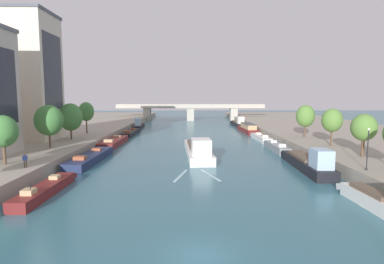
{
  "coord_description": "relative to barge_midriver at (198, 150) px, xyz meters",
  "views": [
    {
      "loc": [
        -0.64,
        -18.18,
        9.61
      ],
      "look_at": [
        0.0,
        46.43,
        2.35
      ],
      "focal_mm": 29.66,
      "sensor_mm": 36.0,
      "label": 1
    }
  ],
  "objects": [
    {
      "name": "moored_boat_left_upstream",
      "position": [
        -16.49,
        12.2,
        -0.44
      ],
      "size": [
        3.08,
        14.85,
        2.23
      ],
      "color": "maroon",
      "rests_on": "ground"
    },
    {
      "name": "moored_boat_right_gap_after",
      "position": [
        14.5,
        51.74,
        -0.05
      ],
      "size": [
        3.11,
        14.73,
        3.35
      ],
      "color": "black",
      "rests_on": "ground"
    },
    {
      "name": "moored_boat_right_end",
      "position": [
        14.16,
        -10.09,
        -0.01
      ],
      "size": [
        3.06,
        15.57,
        3.46
      ],
      "color": "black",
      "rests_on": "ground"
    },
    {
      "name": "lamppost_right_bank",
      "position": [
        17.68,
        -17.48,
        3.18
      ],
      "size": [
        0.28,
        0.28,
        4.56
      ],
      "color": "black",
      "rests_on": "quay_right"
    },
    {
      "name": "moored_boat_left_near",
      "position": [
        -16.02,
        -4.61,
        -0.42
      ],
      "size": [
        3.18,
        15.35,
        2.27
      ],
      "color": "#1E284C",
      "rests_on": "ground"
    },
    {
      "name": "barge_midriver",
      "position": [
        0.0,
        0.0,
        0.0
      ],
      "size": [
        4.62,
        20.02,
        3.51
      ],
      "color": "silver",
      "rests_on": "ground"
    },
    {
      "name": "ground_plane",
      "position": [
        -0.84,
        -32.62,
        -1.03
      ],
      "size": [
        400.0,
        400.0,
        0.0
      ],
      "primitive_type": "plane",
      "color": "#336675"
    },
    {
      "name": "tree_left_second",
      "position": [
        -23.24,
        7.5,
        4.81
      ],
      "size": [
        4.29,
        4.29,
        6.66
      ],
      "color": "brown",
      "rests_on": "quay_left"
    },
    {
      "name": "moored_boat_left_second",
      "position": [
        -15.6,
        -20.28,
        -0.5
      ],
      "size": [
        2.06,
        11.54,
        2.1
      ],
      "color": "maroon",
      "rests_on": "ground"
    },
    {
      "name": "bridge_far",
      "position": [
        -0.84,
        75.93,
        3.08
      ],
      "size": [
        58.63,
        4.4,
        6.5
      ],
      "color": "#ADA899",
      "rests_on": "ground"
    },
    {
      "name": "tree_right_end_of_row",
      "position": [
        20.95,
        9.84,
        4.82
      ],
      "size": [
        3.49,
        3.49,
        6.27
      ],
      "color": "brown",
      "rests_on": "quay_right"
    },
    {
      "name": "tree_right_far",
      "position": [
        21.33,
        -9.97,
        4.54
      ],
      "size": [
        3.25,
        3.25,
        5.65
      ],
      "color": "brown",
      "rests_on": "quay_right"
    },
    {
      "name": "moored_boat_right_upstream",
      "position": [
        14.17,
        4.94,
        -0.42
      ],
      "size": [
        2.13,
        11.24,
        2.26
      ],
      "color": "gray",
      "rests_on": "ground"
    },
    {
      "name": "moored_boat_right_midway",
      "position": [
        14.44,
        -25.18,
        -0.1
      ],
      "size": [
        1.92,
        10.04,
        3.11
      ],
      "color": "silver",
      "rests_on": "ground"
    },
    {
      "name": "moored_boat_right_second",
      "position": [
        14.4,
        18.35,
        -0.48
      ],
      "size": [
        2.36,
        11.94,
        2.15
      ],
      "color": "silver",
      "rests_on": "ground"
    },
    {
      "name": "moored_boat_left_far",
      "position": [
        -16.5,
        44.5,
        -0.07
      ],
      "size": [
        2.22,
        11.64,
        3.35
      ],
      "color": "black",
      "rests_on": "ground"
    },
    {
      "name": "person_on_quay",
      "position": [
        -19.68,
        -16.05,
        1.6
      ],
      "size": [
        0.42,
        0.38,
        1.62
      ],
      "color": "#473D33",
      "rests_on": "quay_left"
    },
    {
      "name": "quay_right",
      "position": [
        34.47,
        22.38,
        -0.18
      ],
      "size": [
        36.0,
        170.0,
        1.71
      ],
      "primitive_type": "cube",
      "color": "gray",
      "rests_on": "ground"
    },
    {
      "name": "wake_behind_barge",
      "position": [
        -0.68,
        -12.89,
        -1.02
      ],
      "size": [
        5.59,
        6.04,
        0.03
      ],
      "color": "#A5D1DB",
      "rests_on": "ground"
    },
    {
      "name": "tree_left_by_lamp",
      "position": [
        -23.0,
        -14.21,
        4.56
      ],
      "size": [
        3.3,
        3.3,
        5.77
      ],
      "color": "brown",
      "rests_on": "quay_left"
    },
    {
      "name": "moored_boat_left_midway",
      "position": [
        -16.15,
        28.69,
        -0.5
      ],
      "size": [
        2.73,
        14.62,
        2.11
      ],
      "color": "black",
      "rests_on": "ground"
    },
    {
      "name": "quay_left",
      "position": [
        -36.16,
        22.38,
        -0.18
      ],
      "size": [
        36.0,
        170.0,
        1.71
      ],
      "primitive_type": "cube",
      "color": "gray",
      "rests_on": "ground"
    },
    {
      "name": "tree_right_third",
      "position": [
        21.37,
        -0.64,
        4.79
      ],
      "size": [
        3.24,
        3.24,
        6.0
      ],
      "color": "brown",
      "rests_on": "quay_right"
    },
    {
      "name": "tree_left_far",
      "position": [
        -23.51,
        17.31,
        5.33
      ],
      "size": [
        3.27,
        3.27,
        6.71
      ],
      "color": "brown",
      "rests_on": "quay_left"
    },
    {
      "name": "building_left_far_end",
      "position": [
        -32.33,
        7.5,
        12.12
      ],
      "size": [
        13.02,
        9.76,
        22.86
      ],
      "color": "beige",
      "rests_on": "quay_left"
    },
    {
      "name": "moored_boat_right_downstream",
      "position": [
        14.42,
        33.96,
        -0.03
      ],
      "size": [
        3.44,
        15.51,
        2.4
      ],
      "color": "maroon",
      "rests_on": "ground"
    },
    {
      "name": "tree_left_nearest",
      "position": [
        -23.06,
        -1.93,
        4.92
      ],
      "size": [
        4.28,
        4.28,
        6.62
      ],
      "color": "brown",
      "rests_on": "quay_left"
    }
  ]
}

